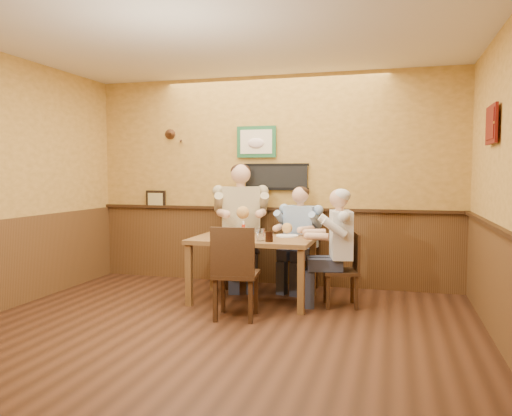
{
  "coord_description": "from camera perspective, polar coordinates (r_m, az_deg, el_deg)",
  "views": [
    {
      "loc": [
        1.6,
        -4.04,
        1.5
      ],
      "look_at": [
        0.07,
        1.45,
        1.1
      ],
      "focal_mm": 35.0,
      "sensor_mm": 36.0,
      "label": 1
    }
  ],
  "objects": [
    {
      "name": "room",
      "position": [
        4.46,
        -3.72,
        6.41
      ],
      "size": [
        5.02,
        5.03,
        2.81
      ],
      "color": "#321B0F",
      "rests_on": "ground"
    },
    {
      "name": "dining_table",
      "position": [
        5.82,
        -0.34,
        -4.3
      ],
      "size": [
        1.4,
        0.9,
        0.75
      ],
      "color": "brown",
      "rests_on": "ground"
    },
    {
      "name": "chair_back_left",
      "position": [
        6.63,
        -1.76,
        -4.58
      ],
      "size": [
        0.6,
        0.6,
        1.02
      ],
      "primitive_type": null,
      "rotation": [
        0.0,
        0.0,
        0.36
      ],
      "color": "#3A2312",
      "rests_on": "ground"
    },
    {
      "name": "chair_back_right",
      "position": [
        6.47,
        5.13,
        -5.63
      ],
      "size": [
        0.47,
        0.47,
        0.83
      ],
      "primitive_type": null,
      "rotation": [
        0.0,
        0.0,
        -0.24
      ],
      "color": "#3A2312",
      "rests_on": "ground"
    },
    {
      "name": "chair_right_end",
      "position": [
        5.72,
        9.64,
        -6.97
      ],
      "size": [
        0.46,
        0.46,
        0.83
      ],
      "primitive_type": null,
      "rotation": [
        0.0,
        0.0,
        -1.34
      ],
      "color": "#3A2312",
      "rests_on": "ground"
    },
    {
      "name": "chair_near_side",
      "position": [
        5.19,
        -2.27,
        -7.29
      ],
      "size": [
        0.5,
        0.5,
        0.97
      ],
      "primitive_type": null,
      "rotation": [
        0.0,
        0.0,
        3.26
      ],
      "color": "#3A2312",
      "rests_on": "ground"
    },
    {
      "name": "diner_tan_shirt",
      "position": [
        6.6,
        -1.76,
        -2.71
      ],
      "size": [
        0.86,
        0.86,
        1.45
      ],
      "primitive_type": null,
      "rotation": [
        0.0,
        0.0,
        0.36
      ],
      "color": "#C8B789",
      "rests_on": "ground"
    },
    {
      "name": "diner_blue_polo",
      "position": [
        6.44,
        5.14,
        -4.07
      ],
      "size": [
        0.67,
        0.67,
        1.19
      ],
      "primitive_type": null,
      "rotation": [
        0.0,
        0.0,
        -0.24
      ],
      "color": "#8BAAD1",
      "rests_on": "ground"
    },
    {
      "name": "diner_white_elder",
      "position": [
        5.69,
        9.66,
        -5.2
      ],
      "size": [
        0.66,
        0.66,
        1.19
      ],
      "primitive_type": null,
      "rotation": [
        0.0,
        0.0,
        -1.34
      ],
      "color": "silver",
      "rests_on": "ground"
    },
    {
      "name": "water_glass_left",
      "position": [
        5.7,
        -4.71,
        -2.89
      ],
      "size": [
        0.1,
        0.1,
        0.13
      ],
      "primitive_type": "cylinder",
      "rotation": [
        0.0,
        0.0,
        0.19
      ],
      "color": "white",
      "rests_on": "dining_table"
    },
    {
      "name": "water_glass_mid",
      "position": [
        5.53,
        0.54,
        -3.07
      ],
      "size": [
        0.09,
        0.09,
        0.13
      ],
      "primitive_type": "cylinder",
      "rotation": [
        0.0,
        0.0,
        0.0
      ],
      "color": "white",
      "rests_on": "dining_table"
    },
    {
      "name": "cola_tumbler",
      "position": [
        5.45,
        1.52,
        -3.3
      ],
      "size": [
        0.1,
        0.1,
        0.11
      ],
      "primitive_type": "cylinder",
      "rotation": [
        0.0,
        0.0,
        0.2
      ],
      "color": "black",
      "rests_on": "dining_table"
    },
    {
      "name": "hot_sauce_bottle",
      "position": [
        5.86,
        -1.44,
        -2.52
      ],
      "size": [
        0.05,
        0.05,
        0.17
      ],
      "primitive_type": "cylinder",
      "rotation": [
        0.0,
        0.0,
        -0.32
      ],
      "color": "red",
      "rests_on": "dining_table"
    },
    {
      "name": "salt_shaker",
      "position": [
        5.88,
        -3.03,
        -2.82
      ],
      "size": [
        0.05,
        0.05,
        0.1
      ],
      "primitive_type": "cylinder",
      "rotation": [
        0.0,
        0.0,
        0.27
      ],
      "color": "white",
      "rests_on": "dining_table"
    },
    {
      "name": "pepper_shaker",
      "position": [
        5.9,
        -1.68,
        -2.89
      ],
      "size": [
        0.04,
        0.04,
        0.08
      ],
      "primitive_type": "cylinder",
      "rotation": [
        0.0,
        0.0,
        0.26
      ],
      "color": "black",
      "rests_on": "dining_table"
    },
    {
      "name": "plate_far_left",
      "position": [
        6.12,
        -3.9,
        -2.96
      ],
      "size": [
        0.31,
        0.31,
        0.02
      ],
      "primitive_type": "cylinder",
      "rotation": [
        0.0,
        0.0,
        0.39
      ],
      "color": "silver",
      "rests_on": "dining_table"
    },
    {
      "name": "plate_far_right",
      "position": [
        5.92,
        3.58,
        -3.18
      ],
      "size": [
        0.31,
        0.31,
        0.02
      ],
      "primitive_type": "cylinder",
      "rotation": [
        0.0,
        0.0,
        0.19
      ],
      "color": "white",
      "rests_on": "dining_table"
    }
  ]
}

